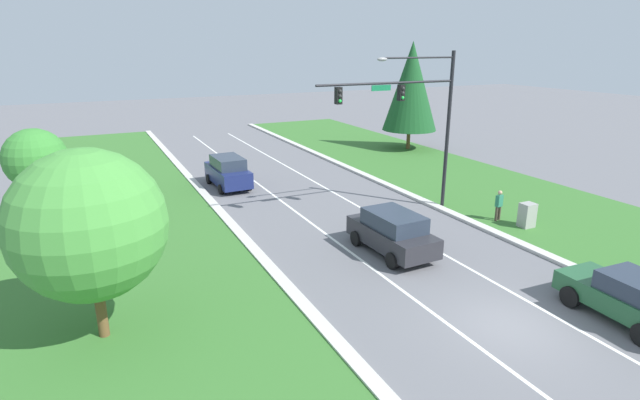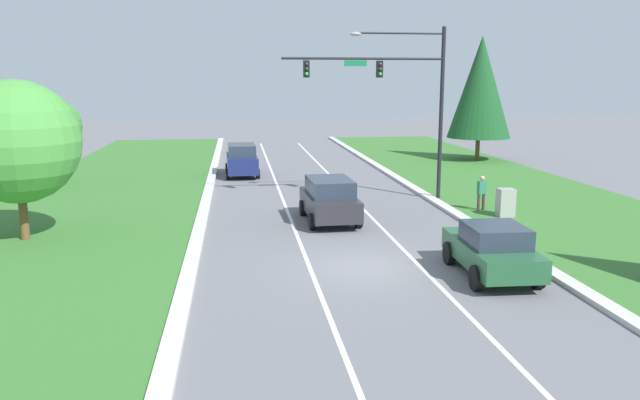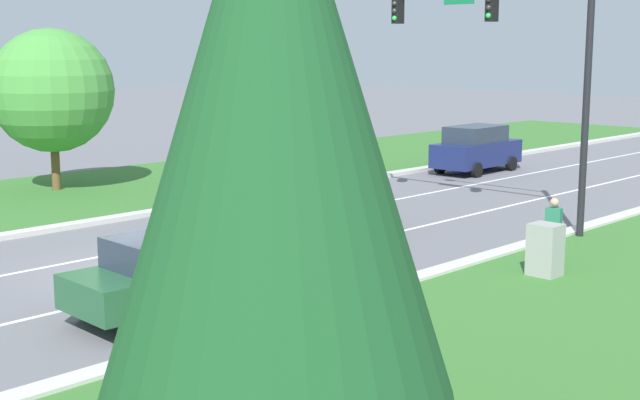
% 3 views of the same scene
% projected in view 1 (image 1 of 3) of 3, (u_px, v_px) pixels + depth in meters
% --- Properties ---
extents(ground_plane, '(160.00, 160.00, 0.00)m').
position_uv_depth(ground_plane, '(510.00, 326.00, 16.39)').
color(ground_plane, slate).
extents(curb_strip_right, '(0.50, 90.00, 0.15)m').
position_uv_depth(curb_strip_right, '(623.00, 289.00, 18.69)').
color(curb_strip_right, beige).
rests_on(curb_strip_right, ground_plane).
extents(curb_strip_left, '(0.50, 90.00, 0.15)m').
position_uv_depth(curb_strip_left, '(362.00, 370.00, 14.03)').
color(curb_strip_left, beige).
rests_on(curb_strip_left, ground_plane).
extents(lane_stripe_inner_left, '(0.14, 81.00, 0.01)m').
position_uv_depth(lane_stripe_inner_left, '(468.00, 339.00, 15.64)').
color(lane_stripe_inner_left, white).
rests_on(lane_stripe_inner_left, ground_plane).
extents(lane_stripe_inner_right, '(0.14, 81.00, 0.01)m').
position_uv_depth(lane_stripe_inner_right, '(549.00, 313.00, 17.13)').
color(lane_stripe_inner_right, white).
rests_on(lane_stripe_inner_right, ground_plane).
extents(traffic_signal_mast, '(8.05, 0.41, 8.55)m').
position_uv_depth(traffic_signal_mast, '(416.00, 109.00, 25.84)').
color(traffic_signal_mast, black).
rests_on(traffic_signal_mast, ground_plane).
extents(charcoal_suv, '(2.28, 4.60, 1.89)m').
position_uv_depth(charcoal_suv, '(392.00, 232.00, 21.86)').
color(charcoal_suv, '#28282D').
rests_on(charcoal_suv, ground_plane).
extents(navy_suv, '(2.16, 4.59, 2.01)m').
position_uv_depth(navy_suv, '(228.00, 172.00, 32.08)').
color(navy_suv, navy).
rests_on(navy_suv, ground_plane).
extents(forest_sedan, '(2.20, 4.36, 1.67)m').
position_uv_depth(forest_sedan, '(628.00, 297.00, 16.47)').
color(forest_sedan, '#235633').
rests_on(forest_sedan, ground_plane).
extents(utility_cabinet, '(0.70, 0.60, 1.31)m').
position_uv_depth(utility_cabinet, '(527.00, 216.00, 24.91)').
color(utility_cabinet, '#9E9E99').
rests_on(utility_cabinet, ground_plane).
extents(pedestrian, '(0.42, 0.29, 1.69)m').
position_uv_depth(pedestrian, '(499.00, 205.00, 25.76)').
color(pedestrian, '#42382D').
rests_on(pedestrian, ground_plane).
extents(oak_near_left_tree, '(3.01, 3.01, 4.97)m').
position_uv_depth(oak_near_left_tree, '(36.00, 159.00, 24.50)').
color(oak_near_left_tree, brown).
rests_on(oak_near_left_tree, ground_plane).
extents(conifer_far_right_tree, '(4.63, 4.63, 9.17)m').
position_uv_depth(conifer_far_right_tree, '(411.00, 86.00, 42.35)').
color(conifer_far_right_tree, brown).
rests_on(conifer_far_right_tree, ground_plane).
extents(oak_far_left_tree, '(4.56, 4.56, 6.06)m').
position_uv_depth(oak_far_left_tree, '(89.00, 225.00, 14.61)').
color(oak_far_left_tree, brown).
rests_on(oak_far_left_tree, ground_plane).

